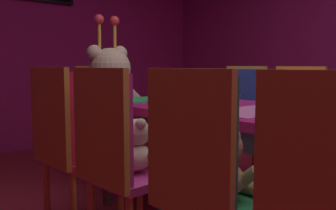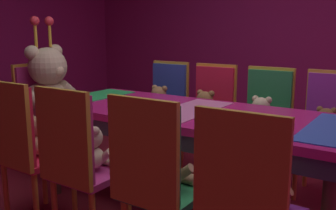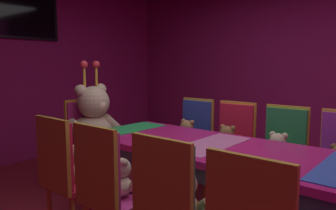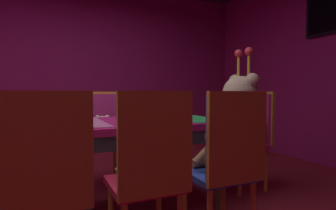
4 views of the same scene
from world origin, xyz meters
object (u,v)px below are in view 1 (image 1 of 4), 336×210
teddy_left_2 (138,148)px  chair_right_3 (240,111)px  chair_left_2 (114,149)px  throne_chair (101,110)px  chair_left_1 (202,171)px  teddy_left_3 (85,135)px  teddy_right_3 (230,113)px  chair_left_0 (334,209)px  banquet_table (263,125)px  chair_left_3 (63,135)px  king_teddy_bear (111,92)px  teddy_left_1 (225,168)px  chair_right_2 (294,117)px  teddy_right_2 (284,120)px

teddy_left_2 → chair_right_3: bearing=17.5°
chair_left_2 → throne_chair: 1.62m
chair_left_1 → chair_left_2: bearing=92.4°
chair_left_1 → teddy_left_3: bearing=83.5°
chair_left_1 → teddy_right_3: 1.82m
teddy_right_3 → chair_left_0: bearing=45.1°
banquet_table → teddy_left_2: (-0.69, 0.29, -0.08)m
throne_chair → teddy_left_2: bearing=-26.5°
chair_left_0 → teddy_right_3: 2.15m
chair_left_3 → chair_right_3: 1.68m
banquet_table → chair_left_0: (-0.83, -0.76, -0.06)m
banquet_table → chair_left_1: chair_left_1 is taller
king_teddy_bear → teddy_right_3: bearing=43.2°
teddy_left_2 → chair_right_3: (1.53, 0.48, 0.02)m
teddy_left_1 → teddy_left_2: 0.54m
chair_right_3 → throne_chair: bearing=-47.4°
banquet_table → teddy_right_3: size_ratio=6.94×
chair_left_1 → banquet_table: bearing=17.1°
chair_left_3 → chair_right_2: size_ratio=1.00×
teddy_right_3 → chair_right_2: bearing=105.1°
chair_right_3 → throne_chair: same height
chair_left_0 → teddy_right_2: chair_left_0 is taller
king_teddy_bear → teddy_left_1: bearing=-20.9°
teddy_left_2 → chair_right_2: chair_right_2 is taller
chair_left_1 → chair_right_3: bearing=31.7°
chair_left_0 → teddy_left_3: (0.14, 1.54, -0.02)m
chair_left_2 → teddy_left_3: 0.52m
teddy_left_1 → banquet_table: bearing=20.5°
chair_left_3 → teddy_right_2: (1.52, -0.53, -0.01)m
chair_right_2 → chair_right_3: (0.01, 0.51, 0.00)m
chair_left_2 → chair_right_2: same height
teddy_right_3 → teddy_left_3: bearing=-0.7°
teddy_left_2 → throne_chair: throne_chair is taller
chair_left_1 → throne_chair: same height
chair_left_2 → teddy_left_2: bearing=0.0°
chair_left_0 → chair_left_3: same height
chair_left_3 → king_teddy_bear: (0.84, 0.72, 0.17)m
chair_right_3 → chair_right_2: bearing=89.1°
teddy_left_1 → teddy_left_2: (-0.02, 0.54, -0.01)m
chair_left_0 → chair_left_1: (0.02, 0.51, 0.00)m
teddy_left_1 → chair_right_2: size_ratio=0.31×
teddy_left_2 → throne_chair: bearing=63.5°
chair_left_1 → king_teddy_bear: king_teddy_bear is taller
throne_chair → chair_right_3: bearing=42.6°
teddy_right_2 → teddy_right_3: (0.01, 0.51, 0.00)m
chair_left_0 → teddy_left_1: chair_left_0 is taller
teddy_right_3 → chair_left_3: bearing=-0.6°
chair_left_0 → chair_right_2: same height
chair_left_1 → teddy_right_2: chair_left_1 is taller
teddy_left_3 → chair_right_3: bearing=-0.6°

